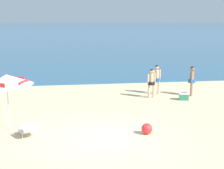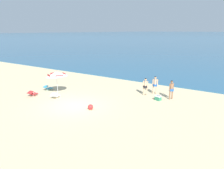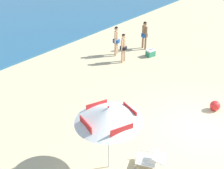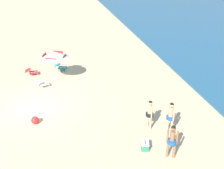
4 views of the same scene
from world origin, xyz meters
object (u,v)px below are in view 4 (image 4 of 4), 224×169
(person_standing_beside, at_px, (150,112))
(person_wading_in, at_px, (172,139))
(beach_umbrella_striped_main, at_px, (54,55))
(beach_ball, at_px, (35,120))
(lounge_chair_beside_umbrella, at_px, (42,83))
(cooler_box, at_px, (145,145))
(lounge_chair_under_umbrella, at_px, (60,67))
(lounge_chair_facing_sea, at_px, (32,72))
(person_standing_near_shore, at_px, (171,115))

(person_standing_beside, distance_m, person_wading_in, 2.37)
(beach_umbrella_striped_main, bearing_deg, beach_ball, -15.16)
(beach_umbrella_striped_main, height_order, lounge_chair_beside_umbrella, beach_umbrella_striped_main)
(lounge_chair_beside_umbrella, distance_m, person_wading_in, 10.06)
(lounge_chair_beside_umbrella, height_order, person_wading_in, person_wading_in)
(beach_umbrella_striped_main, bearing_deg, lounge_chair_beside_umbrella, -51.44)
(person_standing_beside, xyz_separation_m, cooler_box, (1.58, -0.76, -0.71))
(cooler_box, relative_size, beach_ball, 1.40)
(lounge_chair_under_umbrella, height_order, beach_ball, lounge_chair_under_umbrella)
(person_standing_beside, height_order, beach_ball, person_standing_beside)
(beach_umbrella_striped_main, bearing_deg, lounge_chair_under_umbrella, 167.65)
(lounge_chair_facing_sea, height_order, person_standing_near_shore, person_standing_near_shore)
(beach_umbrella_striped_main, bearing_deg, person_standing_beside, 32.36)
(beach_ball, bearing_deg, cooler_box, 56.40)
(person_standing_near_shore, distance_m, beach_ball, 7.03)
(cooler_box, bearing_deg, person_standing_near_shore, 121.76)
(person_standing_beside, relative_size, cooler_box, 2.78)
(beach_umbrella_striped_main, height_order, lounge_chair_under_umbrella, beach_umbrella_striped_main)
(person_standing_beside, distance_m, beach_ball, 6.01)
(lounge_chair_beside_umbrella, relative_size, lounge_chair_facing_sea, 1.10)
(beach_umbrella_striped_main, relative_size, lounge_chair_under_umbrella, 2.28)
(lounge_chair_beside_umbrella, bearing_deg, lounge_chair_facing_sea, -162.15)
(person_standing_beside, distance_m, cooler_box, 1.89)
(person_standing_near_shore, bearing_deg, lounge_chair_beside_umbrella, -136.71)
(beach_umbrella_striped_main, height_order, person_standing_beside, beach_umbrella_striped_main)
(lounge_chair_facing_sea, height_order, cooler_box, lounge_chair_facing_sea)
(lounge_chair_under_umbrella, distance_m, lounge_chair_beside_umbrella, 2.96)
(lounge_chair_facing_sea, bearing_deg, beach_ball, 2.73)
(lounge_chair_beside_umbrella, bearing_deg, person_wading_in, 33.17)
(beach_umbrella_striped_main, distance_m, cooler_box, 9.30)
(person_standing_beside, bearing_deg, person_standing_near_shore, 57.91)
(lounge_chair_beside_umbrella, xyz_separation_m, person_wading_in, (8.40, 5.49, 0.68))
(lounge_chair_under_umbrella, distance_m, lounge_chair_facing_sea, 2.14)
(beach_umbrella_striped_main, bearing_deg, cooler_box, 22.99)
(person_standing_near_shore, bearing_deg, person_wading_in, -21.77)
(lounge_chair_under_umbrella, height_order, person_standing_beside, person_standing_beside)
(cooler_box, bearing_deg, lounge_chair_beside_umbrella, -149.06)
(person_standing_near_shore, xyz_separation_m, beach_ball, (-2.27, -6.60, -0.76))
(lounge_chair_beside_umbrella, bearing_deg, cooler_box, 30.94)
(lounge_chair_under_umbrella, relative_size, person_standing_beside, 0.61)
(person_standing_beside, bearing_deg, lounge_chair_under_umbrella, -155.55)
(beach_umbrella_striped_main, relative_size, cooler_box, 3.88)
(lounge_chair_facing_sea, bearing_deg, person_wading_in, 30.34)
(person_standing_near_shore, distance_m, person_standing_beside, 1.05)
(lounge_chair_facing_sea, height_order, person_standing_beside, person_standing_beside)
(lounge_chair_beside_umbrella, height_order, cooler_box, lounge_chair_beside_umbrella)
(beach_umbrella_striped_main, distance_m, lounge_chair_beside_umbrella, 2.08)
(beach_umbrella_striped_main, bearing_deg, person_standing_near_shore, 35.22)
(person_wading_in, bearing_deg, lounge_chair_facing_sea, -149.66)
(lounge_chair_beside_umbrella, height_order, person_standing_near_shore, person_standing_near_shore)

